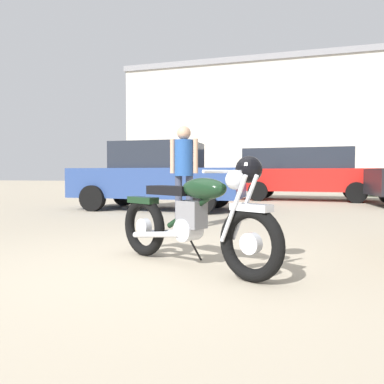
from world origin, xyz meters
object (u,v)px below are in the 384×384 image
(silver_sedan_mid, at_px, (303,172))
(dark_sedan_left, at_px, (158,176))
(bystander, at_px, (184,166))
(vintage_motorcycle, at_px, (196,216))

(silver_sedan_mid, xyz_separation_m, dark_sedan_left, (-3.66, -4.42, -0.10))
(silver_sedan_mid, bearing_deg, bystander, -100.88)
(bystander, xyz_separation_m, dark_sedan_left, (-1.53, 3.16, -0.18))
(vintage_motorcycle, relative_size, silver_sedan_mid, 0.38)
(bystander, bearing_deg, vintage_motorcycle, 16.81)
(silver_sedan_mid, bearing_deg, dark_sedan_left, -124.76)
(vintage_motorcycle, height_order, silver_sedan_mid, silver_sedan_mid)
(silver_sedan_mid, height_order, dark_sedan_left, silver_sedan_mid)
(dark_sedan_left, bearing_deg, bystander, 117.37)
(vintage_motorcycle, relative_size, bystander, 1.11)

